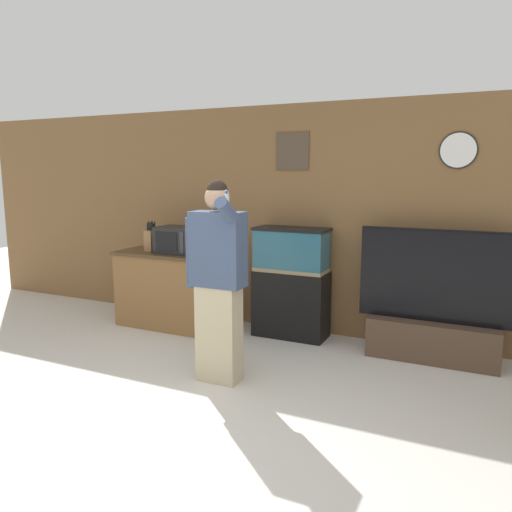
{
  "coord_description": "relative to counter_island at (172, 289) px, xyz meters",
  "views": [
    {
      "loc": [
        1.9,
        -2.59,
        1.85
      ],
      "look_at": [
        -0.12,
        1.67,
        1.05
      ],
      "focal_mm": 35.0,
      "sensor_mm": 36.0,
      "label": 1
    }
  ],
  "objects": [
    {
      "name": "knife_block",
      "position": [
        -0.27,
        -0.03,
        0.59
      ],
      "size": [
        0.11,
        0.11,
        0.36
      ],
      "color": "olive",
      "rests_on": "counter_island"
    },
    {
      "name": "aquarium_on_stand",
      "position": [
        1.43,
        0.27,
        0.17
      ],
      "size": [
        0.82,
        0.38,
        1.24
      ],
      "color": "black",
      "rests_on": "ground_plane"
    },
    {
      "name": "microwave",
      "position": [
        0.11,
        0.0,
        0.61
      ],
      "size": [
        0.47,
        0.37,
        0.31
      ],
      "color": "black",
      "rests_on": "counter_island"
    },
    {
      "name": "ground_plane",
      "position": [
        1.52,
        -2.24,
        -0.46
      ],
      "size": [
        18.0,
        18.0,
        0.0
      ],
      "primitive_type": "plane",
      "color": "beige"
    },
    {
      "name": "counter_island",
      "position": [
        0.0,
        0.0,
        0.0
      ],
      "size": [
        1.34,
        0.59,
        0.91
      ],
      "color": "brown",
      "rests_on": "ground_plane"
    },
    {
      "name": "wall_back_paneled",
      "position": [
        1.52,
        0.55,
        0.85
      ],
      "size": [
        10.0,
        0.08,
        2.6
      ],
      "color": "brown",
      "rests_on": "ground_plane"
    },
    {
      "name": "tv_on_stand",
      "position": [
        2.97,
        0.19,
        -0.08
      ],
      "size": [
        1.49,
        0.4,
        1.3
      ],
      "color": "#4C3828",
      "rests_on": "ground_plane"
    },
    {
      "name": "person_standing",
      "position": [
        1.3,
        -1.15,
        0.47
      ],
      "size": [
        0.56,
        0.42,
        1.78
      ],
      "color": "#BCAD89",
      "rests_on": "ground_plane"
    }
  ]
}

